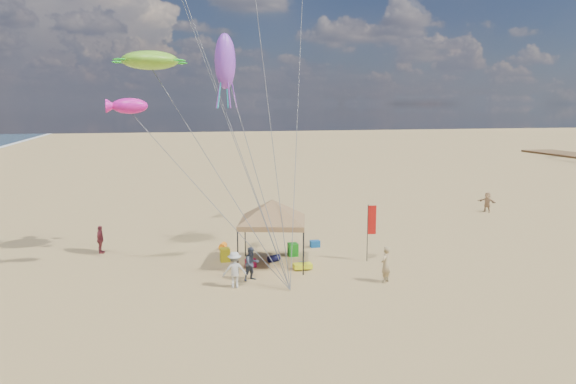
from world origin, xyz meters
The scene contains 19 objects.
ground centered at (0.00, 0.00, 0.00)m, with size 280.00×280.00×0.00m, color tan.
canopy_tent centered at (-0.44, 4.52, 3.26)m, with size 6.13×6.13×3.92m.
feather_flag centered at (4.65, 4.03, 2.02)m, with size 0.46×0.08×3.02m.
cooler_red centered at (-1.58, 4.49, 0.19)m, with size 0.54×0.38×0.38m, color #BB0E38.
cooler_blue centered at (2.64, 7.41, 0.19)m, with size 0.54×0.38×0.38m, color #124F94.
bag_navy centered at (-0.27, 5.07, 0.18)m, with size 0.36×0.36×0.60m, color black.
bag_orange centered at (-2.56, 8.17, 0.18)m, with size 0.36×0.36×0.60m, color orange.
chair_green centered at (0.97, 5.93, 0.35)m, with size 0.50×0.50×0.70m, color #1E9C1C.
chair_yellow centered at (-2.72, 5.75, 0.35)m, with size 0.50×0.50×0.70m, color gold.
crate_grey centered at (0.95, 3.79, 0.14)m, with size 0.34×0.30×0.28m, color slate.
beach_cart centered at (0.83, 3.37, 0.20)m, with size 0.90×0.50×0.24m, color yellow.
person_near_a centered at (4.04, 0.66, 0.84)m, with size 0.62×0.40×1.69m, color tan.
person_near_b centered at (-1.88, 2.38, 0.79)m, with size 0.77×0.60×1.58m, color #393F4E.
person_near_c centered at (-2.79, 1.54, 0.82)m, with size 1.06×0.61×1.64m, color beige.
person_far_a centered at (-9.19, 8.90, 0.77)m, with size 0.91×0.38×1.55m, color #A43F48.
person_far_c centered at (18.24, 14.24, 0.76)m, with size 1.42×0.45×1.53m, color tan.
turtle_kite centered at (-6.14, 6.95, 10.27)m, with size 2.83×2.26×0.94m, color #79CE29.
fish_kite centered at (-7.10, 4.35, 8.03)m, with size 1.61×0.81×0.72m, color #EB19A5.
squid_kite centered at (-2.70, 4.40, 10.10)m, with size 0.99×0.99×2.57m, color #9743D7.
Camera 1 is at (-5.89, -21.68, 8.12)m, focal length 33.89 mm.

